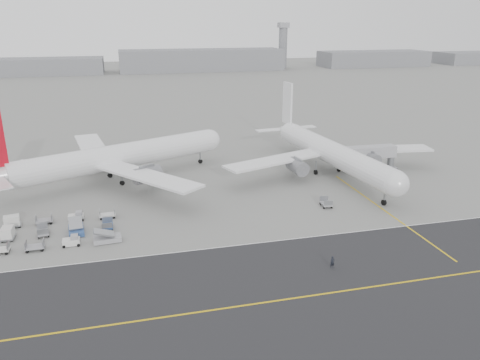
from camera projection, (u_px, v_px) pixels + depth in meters
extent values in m
plane|color=gray|center=(230.00, 240.00, 73.88)|extent=(700.00, 700.00, 0.00)
cube|color=#28282B|center=(301.00, 297.00, 58.52)|extent=(220.00, 32.00, 0.02)
cube|color=gold|center=(301.00, 297.00, 58.52)|extent=(220.00, 0.30, 0.01)
cube|color=silver|center=(264.00, 242.00, 73.01)|extent=(220.00, 0.25, 0.01)
cube|color=gold|center=(384.00, 210.00, 85.39)|extent=(0.30, 40.00, 0.01)
cylinder|color=gray|center=(283.00, 48.00, 335.51)|extent=(6.00, 6.00, 28.00)
cube|color=#A1A1A6|center=(283.00, 25.00, 330.49)|extent=(7.00, 7.00, 3.50)
cylinder|color=white|center=(121.00, 156.00, 99.87)|extent=(43.86, 23.28, 5.23)
sphere|color=white|center=(209.00, 140.00, 113.17)|extent=(5.13, 5.13, 5.13)
cube|color=white|center=(0.00, 183.00, 81.85)|extent=(5.67, 8.65, 0.25)
cube|color=white|center=(147.00, 176.00, 89.17)|extent=(19.78, 23.19, 0.45)
cube|color=white|center=(92.00, 147.00, 109.70)|extent=(9.79, 25.64, 0.45)
cylinder|color=gray|center=(147.00, 175.00, 94.10)|extent=(6.40, 5.22, 3.24)
cylinder|color=gray|center=(109.00, 154.00, 108.21)|extent=(6.40, 5.22, 3.24)
cylinder|color=black|center=(200.00, 161.00, 113.13)|extent=(1.11, 0.86, 0.99)
cylinder|color=black|center=(122.00, 183.00, 98.14)|extent=(1.11, 0.86, 0.99)
cylinder|color=black|center=(110.00, 175.00, 102.82)|extent=(1.11, 0.86, 0.99)
cylinder|color=gray|center=(200.00, 156.00, 112.68)|extent=(0.36, 0.36, 2.75)
cylinder|color=white|center=(332.00, 153.00, 103.01)|extent=(9.50, 43.92, 5.00)
sphere|color=white|center=(396.00, 184.00, 83.63)|extent=(4.90, 4.90, 4.90)
cone|color=white|center=(287.00, 130.00, 123.22)|extent=(5.36, 8.93, 4.50)
cube|color=white|center=(287.00, 103.00, 121.45)|extent=(0.99, 4.82, 10.64)
cube|color=white|center=(271.00, 130.00, 122.46)|extent=(8.19, 3.21, 0.25)
cube|color=white|center=(301.00, 127.00, 125.31)|extent=(8.19, 3.21, 0.25)
cube|color=white|center=(276.00, 160.00, 99.89)|extent=(24.32, 13.17, 0.45)
cube|color=white|center=(379.00, 149.00, 108.44)|extent=(24.45, 8.62, 0.45)
cylinder|color=gray|center=(297.00, 167.00, 99.74)|extent=(3.64, 5.61, 3.10)
cylinder|color=gray|center=(369.00, 158.00, 105.61)|extent=(3.64, 5.61, 3.10)
cylinder|color=black|center=(384.00, 202.00, 87.48)|extent=(0.61, 1.13, 1.08)
cylinder|color=black|center=(316.00, 172.00, 104.94)|extent=(0.61, 1.13, 1.08)
cylinder|color=black|center=(339.00, 169.00, 106.89)|extent=(0.61, 1.13, 1.08)
cylinder|color=gray|center=(385.00, 196.00, 87.05)|extent=(0.36, 0.36, 2.63)
cylinder|color=gray|center=(391.00, 161.00, 108.00)|extent=(1.59, 1.59, 3.97)
cube|color=#A1A1A6|center=(390.00, 168.00, 108.53)|extent=(2.64, 2.64, 0.69)
cube|color=#A4A3A8|center=(364.00, 152.00, 105.73)|extent=(14.94, 3.16, 2.58)
cube|color=#A1A1A6|center=(335.00, 154.00, 104.25)|extent=(1.27, 3.20, 2.97)
cylinder|color=black|center=(392.00, 167.00, 109.77)|extent=(0.31, 0.60, 0.59)
imported|color=black|center=(332.00, 262.00, 65.20)|extent=(0.67, 0.45, 1.78)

